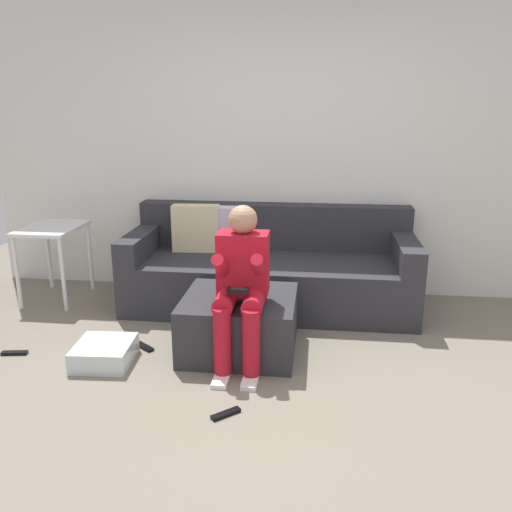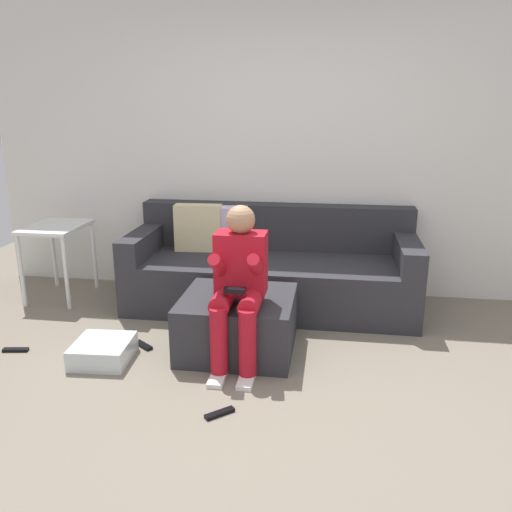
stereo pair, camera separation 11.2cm
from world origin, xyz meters
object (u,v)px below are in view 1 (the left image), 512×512
object	(u,v)px
ottoman	(240,324)
remote_by_storage_bin	(144,347)
couch_sectional	(268,270)
person_seated	(241,281)
storage_bin	(104,353)
side_table	(53,238)
remote_near_ottoman	(226,414)
remote_under_side_table	(15,353)

from	to	relation	value
ottoman	remote_by_storage_bin	size ratio (longest dim) A/B	4.40
couch_sectional	person_seated	xyz separation A→B (m)	(-0.07, -1.13, 0.28)
person_seated	remote_by_storage_bin	distance (m)	0.95
person_seated	remote_by_storage_bin	size ratio (longest dim) A/B	6.01
storage_bin	side_table	size ratio (longest dim) A/B	0.59
side_table	remote_near_ottoman	distance (m)	2.56
person_seated	remote_near_ottoman	size ratio (longest dim) A/B	5.91
remote_near_ottoman	ottoman	bearing A→B (deg)	51.51
ottoman	storage_bin	world-z (taller)	ottoman
side_table	remote_by_storage_bin	size ratio (longest dim) A/B	3.74
ottoman	person_seated	world-z (taller)	person_seated
person_seated	side_table	xyz separation A→B (m)	(-1.85, 1.03, -0.03)
storage_bin	remote_under_side_table	xyz separation A→B (m)	(-0.69, 0.04, -0.06)
ottoman	storage_bin	distance (m)	0.96
remote_near_ottoman	remote_under_side_table	size ratio (longest dim) A/B	1.02
remote_by_storage_bin	person_seated	bearing A→B (deg)	27.61
person_seated	storage_bin	bearing A→B (deg)	-172.90
couch_sectional	remote_near_ottoman	size ratio (longest dim) A/B	13.36
side_table	remote_near_ottoman	world-z (taller)	side_table
ottoman	side_table	xyz separation A→B (m)	(-1.81, 0.84, 0.36)
side_table	remote_under_side_table	xyz separation A→B (m)	(0.22, -1.11, -0.55)
couch_sectional	ottoman	xyz separation A→B (m)	(-0.11, -0.94, -0.11)
ottoman	remote_near_ottoman	bearing A→B (deg)	-86.88
couch_sectional	person_seated	bearing A→B (deg)	-93.53
remote_by_storage_bin	remote_under_side_table	xyz separation A→B (m)	(-0.89, -0.21, 0.00)
remote_near_ottoman	remote_under_side_table	world-z (taller)	same
remote_near_ottoman	remote_by_storage_bin	distance (m)	1.08
couch_sectional	remote_under_side_table	bearing A→B (deg)	-144.57
side_table	remote_near_ottoman	bearing A→B (deg)	-42.33
side_table	remote_by_storage_bin	world-z (taller)	side_table
storage_bin	side_table	bearing A→B (deg)	128.31
remote_near_ottoman	person_seated	bearing A→B (deg)	48.68
ottoman	remote_under_side_table	size ratio (longest dim) A/B	4.41
person_seated	side_table	distance (m)	2.12
couch_sectional	storage_bin	bearing A→B (deg)	-128.97
couch_sectional	remote_near_ottoman	bearing A→B (deg)	-92.13
couch_sectional	storage_bin	distance (m)	1.62
remote_under_side_table	side_table	bearing A→B (deg)	92.00
remote_near_ottoman	remote_by_storage_bin	xyz separation A→B (m)	(-0.75, 0.78, 0.00)
storage_bin	person_seated	bearing A→B (deg)	7.10
remote_under_side_table	couch_sectional	bearing A→B (deg)	26.34
ottoman	remote_near_ottoman	world-z (taller)	ottoman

